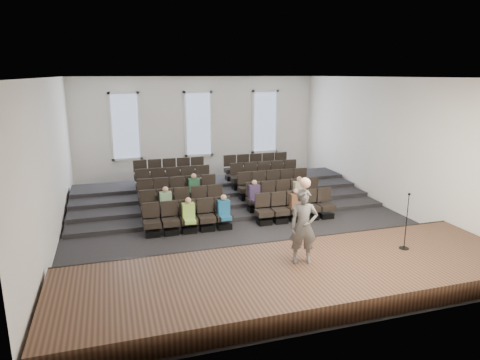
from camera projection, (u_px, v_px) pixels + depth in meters
name	position (u px, v px, depth m)	size (l,w,h in m)	color
ground	(239.00, 221.00, 15.30)	(14.00, 14.00, 0.00)	black
ceiling	(239.00, 77.00, 14.10)	(12.00, 14.00, 0.02)	white
wall_back	(198.00, 128.00, 21.22)	(12.00, 0.04, 5.00)	white
wall_front	(346.00, 214.00, 8.19)	(12.00, 0.04, 5.00)	white
wall_left	(50.00, 162.00, 12.99)	(0.04, 14.00, 5.00)	white
wall_right	(389.00, 144.00, 16.41)	(0.04, 14.00, 5.00)	white
stage	(300.00, 277.00, 10.51)	(11.80, 3.60, 0.50)	#513322
stage_lip	(273.00, 250.00, 12.15)	(11.80, 0.06, 0.52)	black
risers	(218.00, 193.00, 18.20)	(11.80, 4.80, 0.60)	black
seating_rows	(228.00, 191.00, 16.57)	(6.80, 4.70, 1.67)	black
windows	(198.00, 124.00, 21.10)	(8.44, 0.10, 3.24)	white
audience	(233.00, 199.00, 15.20)	(5.45, 2.64, 1.10)	#9CD254
speaker	(304.00, 226.00, 10.56)	(0.69, 0.45, 1.89)	#53504E
mic_stand	(405.00, 232.00, 11.50)	(0.26, 0.26, 1.57)	black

